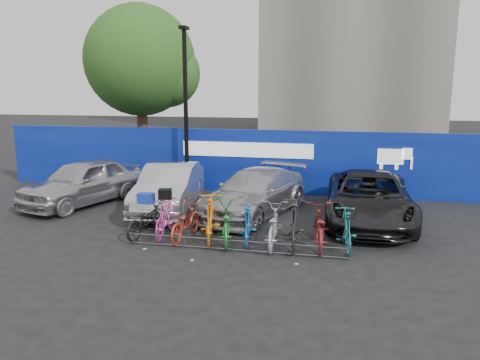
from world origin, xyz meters
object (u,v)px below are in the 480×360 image
(bike_7, at_px, (293,224))
(tree, at_px, (145,63))
(bike_rack, at_px, (233,245))
(lamppost, at_px, (186,106))
(bike_1, at_px, (166,217))
(car_1, at_px, (169,188))
(bike_9, at_px, (346,229))
(car_0, at_px, (83,182))
(bike_5, at_px, (248,224))
(bike_0, at_px, (147,220))
(car_3, at_px, (369,198))
(bike_4, at_px, (225,222))
(car_2, at_px, (254,193))
(bike_2, at_px, (185,222))
(bike_6, at_px, (273,226))
(bike_3, at_px, (211,218))

(bike_7, bearing_deg, tree, -56.35)
(bike_rack, bearing_deg, lamppost, 118.07)
(bike_rack, distance_m, bike_1, 2.23)
(tree, distance_m, car_1, 9.28)
(bike_1, distance_m, bike_9, 4.73)
(car_1, bearing_deg, car_0, 169.35)
(car_0, distance_m, car_1, 3.21)
(bike_5, bearing_deg, car_1, -48.28)
(lamppost, bearing_deg, bike_0, -83.20)
(bike_rack, distance_m, bike_0, 2.68)
(car_3, height_order, bike_7, car_3)
(bike_9, bearing_deg, bike_4, -5.75)
(car_1, distance_m, bike_4, 3.73)
(car_1, bearing_deg, bike_rack, -56.92)
(lamppost, height_order, car_0, lamppost)
(car_2, xyz_separation_m, bike_0, (-2.43, -2.77, -0.24))
(bike_1, distance_m, bike_4, 1.68)
(bike_7, bearing_deg, bike_0, -5.68)
(lamppost, height_order, bike_9, lamppost)
(car_2, bearing_deg, car_0, -163.15)
(bike_0, distance_m, bike_4, 2.20)
(car_2, relative_size, bike_9, 2.80)
(bike_1, bearing_deg, bike_7, 174.81)
(car_2, xyz_separation_m, bike_2, (-1.33, -2.77, -0.24))
(lamppost, height_order, bike_2, lamppost)
(lamppost, relative_size, bike_6, 3.10)
(tree, height_order, car_1, tree)
(bike_rack, distance_m, bike_2, 1.66)
(car_0, bearing_deg, bike_9, -0.14)
(bike_9, bearing_deg, bike_rack, 8.78)
(bike_rack, relative_size, bike_9, 3.25)
(bike_5, height_order, bike_9, bike_9)
(bike_3, height_order, bike_6, bike_3)
(tree, height_order, bike_2, tree)
(tree, relative_size, bike_7, 3.94)
(tree, relative_size, bike_2, 4.50)
(car_2, height_order, bike_2, car_2)
(car_3, bearing_deg, bike_7, -126.36)
(car_0, height_order, car_3, car_0)
(car_3, height_order, bike_3, car_3)
(car_0, bearing_deg, bike_3, -10.38)
(bike_5, bearing_deg, bike_0, -7.66)
(tree, height_order, bike_5, tree)
(bike_rack, bearing_deg, bike_0, 164.57)
(car_2, height_order, car_3, car_3)
(tree, height_order, bike_4, tree)
(bike_2, xyz_separation_m, bike_5, (1.69, 0.02, 0.05))
(tree, height_order, car_2, tree)
(car_2, height_order, bike_5, car_2)
(car_3, height_order, bike_9, car_3)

